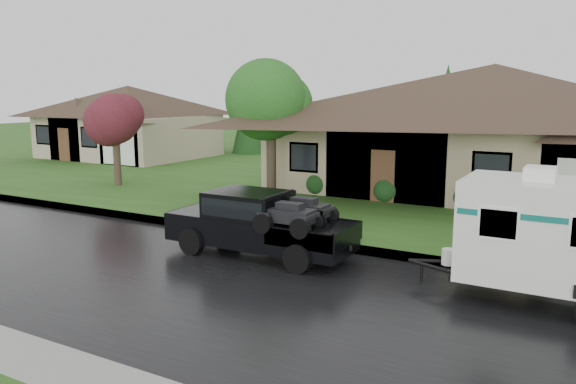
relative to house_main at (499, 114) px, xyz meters
The scene contains 10 objects.
ground 14.48m from the house_main, 99.41° to the right, with size 140.00×140.00×0.00m, color #2A5019.
road 16.40m from the house_main, 98.24° to the right, with size 140.00×8.00×0.01m, color black.
curb 12.32m from the house_main, 101.19° to the right, with size 140.00×0.50×0.15m, color gray.
lawn 4.36m from the house_main, 153.11° to the left, with size 140.00×26.00×0.15m, color #2A5019.
house_main is the anchor object (origin of this frame).
house_far 24.17m from the house_main, behind, with size 10.80×8.64×5.80m.
tree_left_green 10.12m from the house_main, 140.38° to the right, with size 3.44×3.44×5.69m.
tree_red 17.47m from the house_main, 156.22° to the right, with size 2.70×2.70×4.46m.
shrub_row 5.42m from the house_main, 93.69° to the right, with size 13.60×1.00×1.00m.
pickup_truck 14.12m from the house_main, 107.69° to the right, with size 5.37×2.04×1.79m.
Camera 1 is at (6.36, -12.30, 4.54)m, focal length 35.00 mm.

